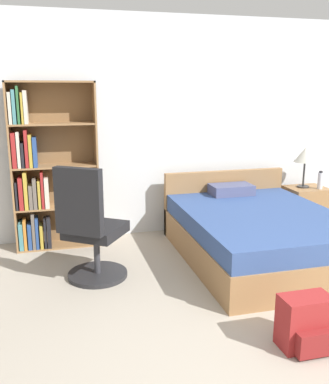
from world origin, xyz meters
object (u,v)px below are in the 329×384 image
(office_chair, at_px, (91,231))
(bed, at_px, (257,233))
(backpack_red, at_px, (306,324))
(bookshelf, at_px, (43,173))
(nightstand, at_px, (306,207))
(table_lamp, at_px, (305,156))
(water_bottle, at_px, (320,180))

(office_chair, bearing_deg, bed, 4.75)
(office_chair, relative_size, backpack_red, 2.95)
(bookshelf, xyz_separation_m, nightstand, (3.25, -0.11, -0.60))
(bed, relative_size, table_lamp, 3.99)
(nightstand, bearing_deg, water_bottle, -44.48)
(office_chair, bearing_deg, nightstand, 18.12)
(nightstand, relative_size, table_lamp, 1.03)
(bed, xyz_separation_m, water_bottle, (1.19, 0.68, 0.37))
(nightstand, distance_m, backpack_red, 2.81)
(bookshelf, height_order, nightstand, bookshelf)
(office_chair, bearing_deg, bookshelf, 111.65)
(office_chair, xyz_separation_m, table_lamp, (2.79, 0.96, 0.44))
(nightstand, xyz_separation_m, backpack_red, (-1.50, -2.38, -0.08))
(bookshelf, relative_size, bed, 0.90)
(bed, height_order, water_bottle, bed)
(bookshelf, xyz_separation_m, table_lamp, (3.20, -0.08, 0.07))
(bookshelf, height_order, backpack_red, bookshelf)
(bed, height_order, backpack_red, bed)
(bookshelf, height_order, bed, bookshelf)
(bed, xyz_separation_m, backpack_red, (-0.42, -1.60, -0.09))
(table_lamp, bearing_deg, office_chair, -161.09)
(nightstand, bearing_deg, bookshelf, 178.09)
(bookshelf, distance_m, bed, 2.41)
(backpack_red, bearing_deg, water_bottle, 54.65)
(office_chair, distance_m, nightstand, 2.99)
(water_bottle, xyz_separation_m, backpack_red, (-1.61, -2.27, -0.45))
(office_chair, xyz_separation_m, nightstand, (2.83, 0.93, -0.22))
(nightstand, height_order, table_lamp, table_lamp)
(nightstand, height_order, backpack_red, nightstand)
(nightstand, distance_m, water_bottle, 0.40)
(office_chair, distance_m, table_lamp, 2.98)
(bed, height_order, nightstand, bed)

